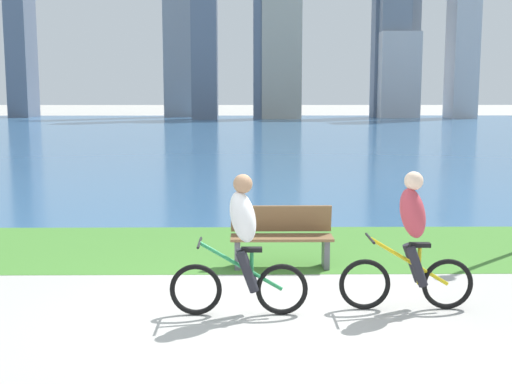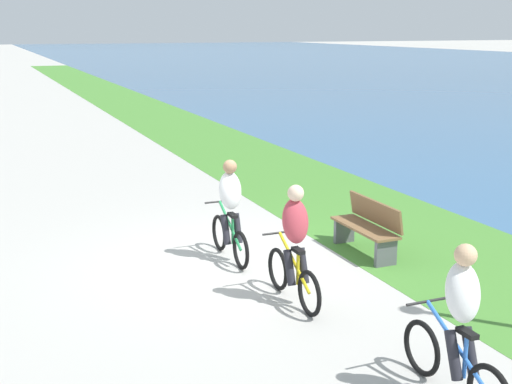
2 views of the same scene
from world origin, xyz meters
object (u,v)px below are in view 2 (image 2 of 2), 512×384
object	(u,v)px
cyclist_distant_rear	(459,324)
bench_near_path	(368,227)
cyclist_lead	(230,210)
cyclist_trailing	(295,245)

from	to	relation	value
cyclist_distant_rear	bench_near_path	distance (m)	4.58
cyclist_distant_rear	cyclist_lead	bearing A→B (deg)	-172.97
cyclist_trailing	cyclist_lead	bearing A→B (deg)	-174.79
bench_near_path	cyclist_lead	bearing A→B (deg)	-104.40
cyclist_trailing	cyclist_distant_rear	world-z (taller)	same
bench_near_path	cyclist_distant_rear	bearing A→B (deg)	-20.62
bench_near_path	cyclist_trailing	bearing A→B (deg)	-55.01
cyclist_lead	cyclist_trailing	distance (m)	1.99
cyclist_distant_rear	bench_near_path	bearing A→B (deg)	159.38
cyclist_trailing	bench_near_path	bearing A→B (deg)	124.99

